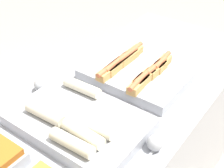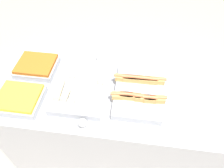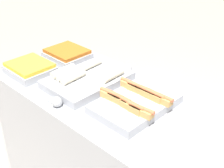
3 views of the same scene
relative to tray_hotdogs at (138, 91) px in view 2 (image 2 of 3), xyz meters
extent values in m
plane|color=#ADA393|center=(-0.12, 0.00, -0.95)|extent=(12.00, 12.00, 0.00)
cube|color=#A8AAB2|center=(-0.12, 0.00, -0.50)|extent=(1.68, 0.71, 0.92)
cube|color=#A8AAB2|center=(0.00, 0.00, -0.01)|extent=(0.31, 0.46, 0.05)
cube|color=tan|center=(0.00, 0.08, 0.03)|extent=(0.13, 0.05, 0.04)
cylinder|color=#D66B42|center=(0.00, 0.08, 0.05)|extent=(0.15, 0.02, 0.02)
cube|color=tan|center=(0.10, 0.08, 0.03)|extent=(0.13, 0.04, 0.04)
cylinder|color=#D66B42|center=(0.10, 0.08, 0.05)|extent=(0.15, 0.02, 0.02)
cube|color=tan|center=(0.05, -0.08, 0.03)|extent=(0.13, 0.05, 0.04)
cylinder|color=#D66B42|center=(0.05, -0.08, 0.05)|extent=(0.15, 0.03, 0.02)
cube|color=tan|center=(0.05, 0.07, 0.03)|extent=(0.13, 0.04, 0.04)
cylinder|color=#D66B42|center=(0.05, 0.07, 0.05)|extent=(0.15, 0.02, 0.02)
cube|color=tan|center=(-0.05, -0.08, 0.03)|extent=(0.13, 0.04, 0.04)
cylinder|color=#D66B42|center=(-0.05, -0.08, 0.05)|extent=(0.15, 0.02, 0.02)
cube|color=tan|center=(-0.10, -0.08, 0.03)|extent=(0.14, 0.05, 0.04)
cylinder|color=#D66B42|center=(-0.10, -0.08, 0.05)|extent=(0.15, 0.03, 0.02)
cube|color=tan|center=(0.10, -0.08, 0.03)|extent=(0.14, 0.06, 0.04)
cylinder|color=#D66B42|center=(0.10, -0.08, 0.05)|extent=(0.16, 0.04, 0.02)
cube|color=tan|center=(-0.05, 0.08, 0.03)|extent=(0.14, 0.05, 0.04)
cylinder|color=#D66B42|center=(-0.05, 0.08, 0.05)|extent=(0.15, 0.03, 0.02)
cube|color=tan|center=(-0.10, 0.08, 0.03)|extent=(0.13, 0.05, 0.04)
cylinder|color=#D66B42|center=(-0.10, 0.08, 0.05)|extent=(0.15, 0.02, 0.02)
cube|color=#A8AAB2|center=(-0.39, 0.00, -0.01)|extent=(0.35, 0.50, 0.05)
cylinder|color=beige|center=(-0.26, 0.09, 0.03)|extent=(0.05, 0.17, 0.05)
cylinder|color=beige|center=(-0.46, -0.09, 0.03)|extent=(0.05, 0.17, 0.05)
cylinder|color=beige|center=(-0.52, -0.09, 0.03)|extent=(0.05, 0.17, 0.05)
cylinder|color=beige|center=(-0.47, 0.09, 0.03)|extent=(0.05, 0.17, 0.05)
cylinder|color=beige|center=(-0.41, -0.09, 0.03)|extent=(0.05, 0.17, 0.05)
cube|color=#A8AAB2|center=(-0.76, -0.17, -0.01)|extent=(0.29, 0.25, 0.05)
cube|color=gold|center=(-0.76, -0.17, 0.02)|extent=(0.27, 0.23, 0.02)
cube|color=#A8AAB2|center=(-0.76, 0.14, -0.01)|extent=(0.29, 0.25, 0.05)
cube|color=#B7601E|center=(-0.76, 0.14, 0.02)|extent=(0.27, 0.23, 0.02)
cylinder|color=#B2B5BA|center=(-0.42, -0.29, -0.03)|extent=(0.20, 0.02, 0.01)
sphere|color=#B2B5BA|center=(-0.32, -0.29, -0.01)|extent=(0.06, 0.06, 0.06)
cylinder|color=#B2B5BA|center=(-0.42, 0.29, -0.03)|extent=(0.20, 0.01, 0.01)
sphere|color=#B2B5BA|center=(-0.31, 0.29, -0.01)|extent=(0.06, 0.06, 0.06)
camera|label=1|loc=(-1.02, -0.62, 0.79)|focal=50.00mm
camera|label=2|loc=(-0.05, -0.96, 1.12)|focal=35.00mm
camera|label=3|loc=(0.90, -1.10, 0.91)|focal=50.00mm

